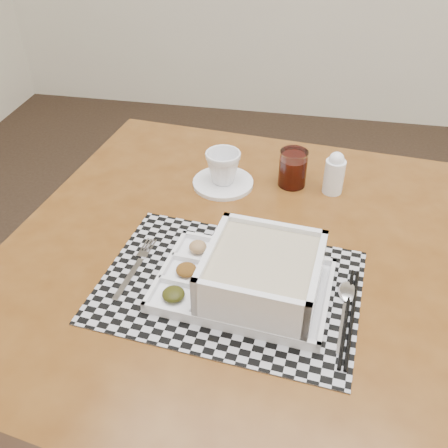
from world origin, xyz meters
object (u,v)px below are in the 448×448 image
(serving_tray, at_px, (257,279))
(creamer_bottle, at_px, (334,173))
(juice_glass, at_px, (293,170))
(cup, at_px, (223,167))
(dining_table, at_px, (247,280))

(serving_tray, bearing_deg, creamer_bottle, 70.75)
(juice_glass, bearing_deg, cup, -168.84)
(cup, xyz_separation_m, creamer_bottle, (0.27, 0.02, 0.00))
(cup, height_order, juice_glass, juice_glass)
(dining_table, distance_m, creamer_bottle, 0.34)
(dining_table, relative_size, juice_glass, 12.11)
(dining_table, relative_size, serving_tray, 3.26)
(dining_table, bearing_deg, juice_glass, 76.17)
(cup, bearing_deg, serving_tray, -61.41)
(creamer_bottle, bearing_deg, cup, -175.96)
(cup, bearing_deg, dining_table, -59.32)
(juice_glass, distance_m, creamer_bottle, 0.10)
(cup, relative_size, juice_glass, 0.94)
(cup, distance_m, creamer_bottle, 0.27)
(cup, height_order, creamer_bottle, creamer_bottle)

